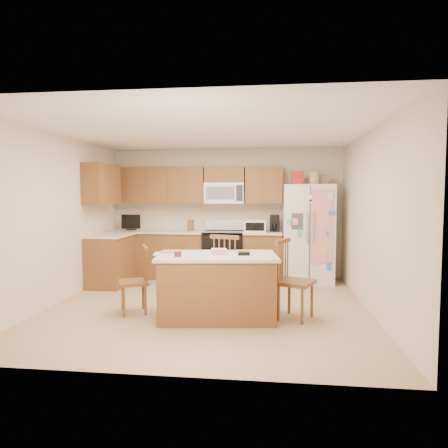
# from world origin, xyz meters

# --- Properties ---
(ground) EXTENTS (4.50, 4.50, 0.00)m
(ground) POSITION_xyz_m (0.00, 0.00, 0.00)
(ground) COLOR #AF7A54
(ground) RESTS_ON ground
(room_shell) EXTENTS (4.60, 4.60, 2.52)m
(room_shell) POSITION_xyz_m (0.00, 0.00, 1.44)
(room_shell) COLOR beige
(room_shell) RESTS_ON ground
(cabinetry) EXTENTS (3.36, 1.56, 2.15)m
(cabinetry) POSITION_xyz_m (-0.98, 1.79, 0.91)
(cabinetry) COLOR brown
(cabinetry) RESTS_ON ground
(stove) EXTENTS (0.76, 0.65, 1.13)m
(stove) POSITION_xyz_m (0.00, 1.94, 0.47)
(stove) COLOR black
(stove) RESTS_ON ground
(refrigerator) EXTENTS (0.90, 0.79, 2.04)m
(refrigerator) POSITION_xyz_m (1.57, 1.87, 0.92)
(refrigerator) COLOR white
(refrigerator) RESTS_ON ground
(island) EXTENTS (1.64, 1.07, 0.93)m
(island) POSITION_xyz_m (0.20, -0.52, 0.42)
(island) COLOR brown
(island) RESTS_ON ground
(windsor_chair_left) EXTENTS (0.50, 0.51, 0.91)m
(windsor_chair_left) POSITION_xyz_m (-0.94, -0.42, 0.43)
(windsor_chair_left) COLOR brown
(windsor_chair_left) RESTS_ON ground
(windsor_chair_back) EXTENTS (0.56, 0.54, 1.05)m
(windsor_chair_back) POSITION_xyz_m (0.29, 0.06, 0.50)
(windsor_chair_back) COLOR brown
(windsor_chair_back) RESTS_ON ground
(windsor_chair_right) EXTENTS (0.57, 0.58, 1.03)m
(windsor_chair_right) POSITION_xyz_m (1.19, -0.42, 0.49)
(windsor_chair_right) COLOR brown
(windsor_chair_right) RESTS_ON ground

